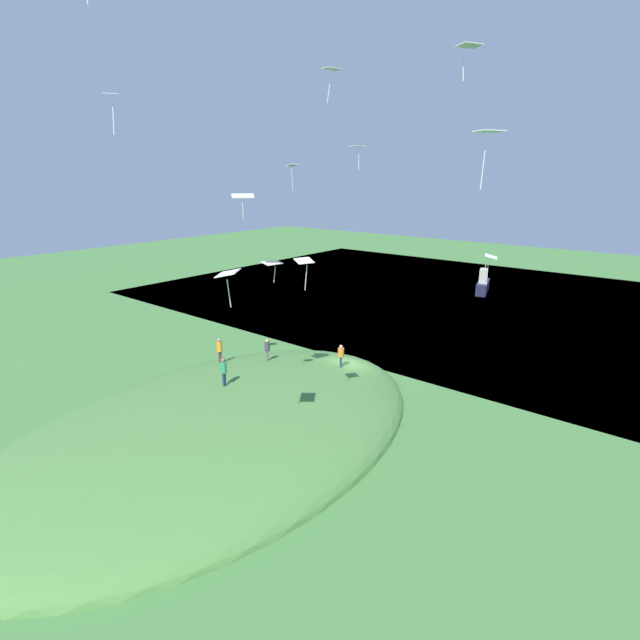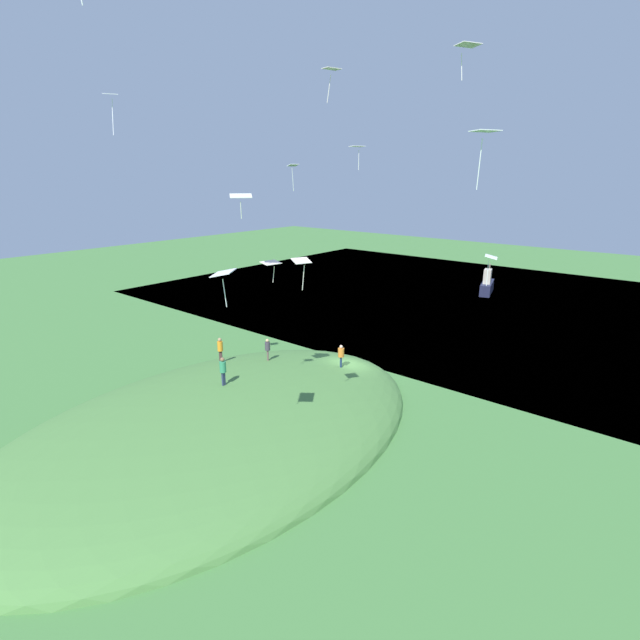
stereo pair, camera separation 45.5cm
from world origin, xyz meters
TOP-DOWN VIEW (x-y plane):
  - ground_plane at (0.00, 0.00)m, footprint 160.00×160.00m
  - lake_water at (-27.78, 0.00)m, footprint 50.07×80.00m
  - grass_hill at (11.01, -1.59)m, footprint 28.23×18.18m
  - boat_on_lake at (-32.40, -2.67)m, footprint 5.17×2.52m
  - person_watching_kites at (9.54, -2.76)m, footprint 0.41×0.41m
  - person_on_hilltop at (4.39, -4.23)m, footprint 0.51×0.51m
  - person_near_shore at (6.54, -6.78)m, footprint 0.53×0.53m
  - person_walking_path at (1.62, 0.16)m, footprint 0.59×0.59m
  - kite_0 at (14.73, 4.32)m, footprint 1.39×1.30m
  - kite_1 at (8.06, 11.48)m, footprint 1.21×1.09m
  - kite_2 at (2.01, -3.75)m, footprint 0.78×0.62m
  - kite_3 at (-1.13, 8.84)m, footprint 1.15×0.96m
  - kite_4 at (3.66, 8.56)m, footprint 1.26×1.12m
  - kite_5 at (10.47, 0.64)m, footprint 1.27×1.22m
  - kite_6 at (2.88, 0.15)m, footprint 1.13×0.95m
  - kite_7 at (13.56, -4.86)m, footprint 0.86×0.78m
  - kite_8 at (9.91, 4.04)m, footprint 0.98×0.82m
  - kite_9 at (7.70, -0.25)m, footprint 1.14×0.87m
  - kite_11 at (1.79, 1.27)m, footprint 1.00×0.86m

SIDE VIEW (x-z plane):
  - lake_water at x=-27.78m, z-range -0.40..0.00m
  - ground_plane at x=0.00m, z-range 0.00..0.00m
  - grass_hill at x=11.01m, z-range -2.02..2.02m
  - boat_on_lake at x=-32.40m, z-range -0.75..2.81m
  - person_walking_path at x=1.62m, z-range 1.66..3.26m
  - person_on_hilltop at x=4.39m, z-range 1.90..3.49m
  - person_near_shore at x=6.54m, z-range 1.79..3.62m
  - person_watching_kites at x=9.54m, z-range 2.24..4.04m
  - kite_9 at x=7.70m, z-range 8.88..10.16m
  - kite_3 at x=-1.13m, z-range 8.70..10.57m
  - kite_8 at x=9.91m, z-range 9.56..11.11m
  - kite_0 at x=14.73m, z-range 9.78..11.34m
  - kite_5 at x=10.47m, z-range 12.65..13.84m
  - kite_2 at x=2.01m, z-range 13.87..15.60m
  - kite_1 at x=8.06m, z-range 14.59..16.70m
  - kite_11 at x=1.79m, z-range 15.12..16.50m
  - kite_7 at x=13.56m, z-range 16.81..18.73m
  - kite_4 at x=3.66m, z-range 19.03..20.48m
  - kite_6 at x=2.88m, z-range 19.02..20.81m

